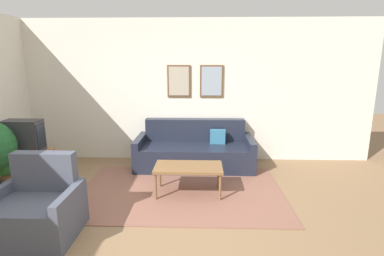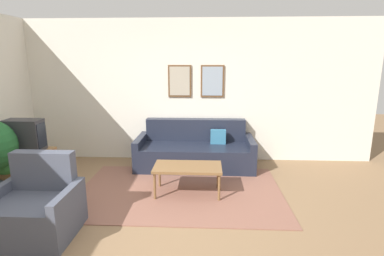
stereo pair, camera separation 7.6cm
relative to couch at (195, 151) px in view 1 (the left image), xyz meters
name	(u,v)px [view 1 (the left image)]	position (x,y,z in m)	size (l,w,h in m)	color
ground_plane	(140,229)	(-0.59, -2.17, -0.29)	(16.00, 16.00, 0.00)	#846647
area_rug	(181,191)	(-0.19, -1.12, -0.28)	(3.04, 2.01, 0.01)	brown
wall_back	(165,91)	(-0.59, 0.46, 1.06)	(8.00, 0.09, 2.70)	silver
couch	(195,151)	(0.00, 0.00, 0.00)	(2.13, 0.90, 0.84)	#1E2333
coffee_table	(188,168)	(-0.06, -1.19, 0.11)	(0.99, 0.52, 0.43)	brown
tv_stand	(28,170)	(-2.54, -1.06, 0.01)	(0.72, 0.47, 0.59)	olive
tv	(23,136)	(-2.54, -1.06, 0.54)	(0.55, 0.28, 0.48)	#2D2D33
armchair	(37,211)	(-1.71, -2.31, 0.01)	(0.90, 0.76, 0.90)	#474C5B
potted_plant_by_window	(31,153)	(-2.66, -0.72, 0.18)	(0.48, 0.48, 0.75)	#383D42
potted_plant_small	(5,165)	(-2.75, -1.26, 0.16)	(0.41, 0.41, 0.69)	beige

